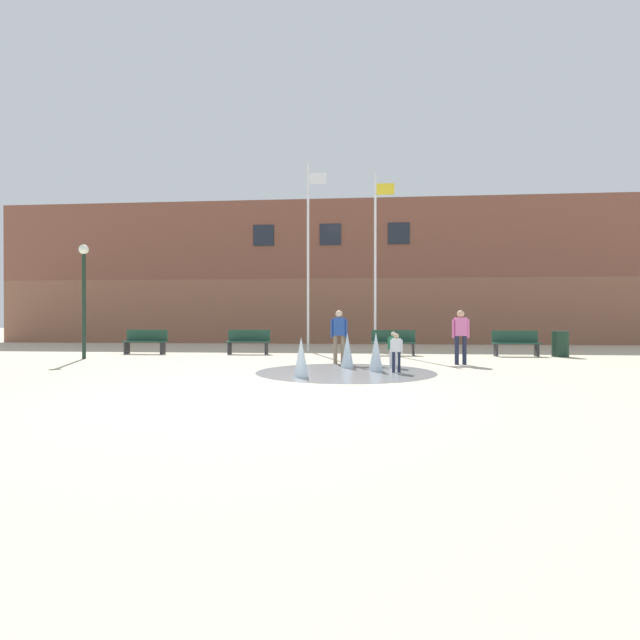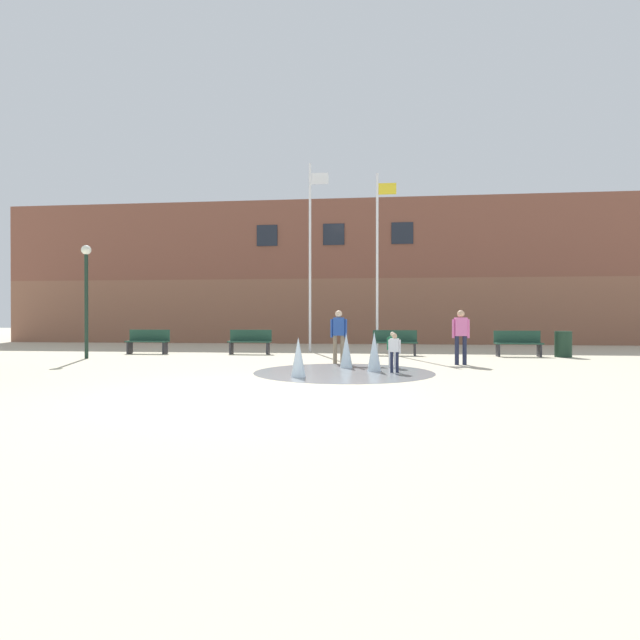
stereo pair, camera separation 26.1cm
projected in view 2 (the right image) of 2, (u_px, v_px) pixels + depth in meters
name	position (u px, v px, depth m)	size (l,w,h in m)	color
ground_plane	(259.00, 395.00, 8.88)	(100.00, 100.00, 0.00)	#BCB299
library_building	(338.00, 276.00, 28.73)	(36.00, 6.05, 7.52)	brown
splash_fountain	(343.00, 359.00, 12.66)	(4.54, 4.54, 1.01)	gray
park_bench_far_left	(148.00, 341.00, 18.94)	(1.60, 0.44, 0.91)	#28282D
park_bench_left_of_flagpoles	(250.00, 341.00, 18.73)	(1.60, 0.44, 0.91)	#28282D
park_bench_under_left_flagpole	(395.00, 342.00, 18.13)	(1.60, 0.44, 0.91)	#28282D
park_bench_far_right	(518.00, 343.00, 17.53)	(1.60, 0.44, 0.91)	#28282D
child_with_pink_shirt	(392.00, 346.00, 13.75)	(0.31, 0.24, 0.99)	silver
adult_near_bench	(339.00, 332.00, 14.90)	(0.50, 0.22, 1.59)	#89755B
child_in_fountain	(394.00, 350.00, 12.45)	(0.31, 0.18, 0.99)	#1E233D
adult_in_red	(461.00, 333.00, 14.48)	(0.50, 0.23, 1.59)	#1E233D
flagpole_left	(311.00, 251.00, 20.10)	(0.80, 0.10, 7.59)	silver
flagpole_right	(378.00, 257.00, 19.81)	(0.80, 0.10, 7.11)	silver
lamp_post_left_lane	(86.00, 284.00, 16.68)	(0.32, 0.32, 3.80)	#192D23
trash_can	(563.00, 344.00, 17.30)	(0.56, 0.56, 0.90)	#193323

